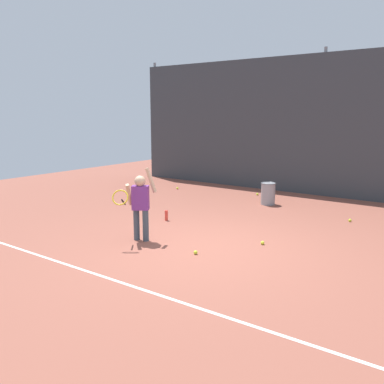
% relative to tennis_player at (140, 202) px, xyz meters
% --- Properties ---
extents(ground_plane, '(20.00, 20.00, 0.00)m').
position_rel_tennis_player_xyz_m(ground_plane, '(1.18, 0.38, -0.73)').
color(ground_plane, brown).
extents(court_line_baseline, '(9.00, 0.05, 0.00)m').
position_rel_tennis_player_xyz_m(court_line_baseline, '(1.18, -1.58, -0.72)').
color(court_line_baseline, white).
rests_on(court_line_baseline, ground).
extents(back_fence_windscreen, '(12.45, 0.08, 3.92)m').
position_rel_tennis_player_xyz_m(back_fence_windscreen, '(1.18, 6.13, 1.23)').
color(back_fence_windscreen, '#383D42').
rests_on(back_fence_windscreen, ground).
extents(fence_post_0, '(0.09, 0.09, 4.07)m').
position_rel_tennis_player_xyz_m(fence_post_0, '(-4.89, 6.19, 1.31)').
color(fence_post_0, slate).
rests_on(fence_post_0, ground).
extents(fence_post_1, '(0.09, 0.09, 4.07)m').
position_rel_tennis_player_xyz_m(fence_post_1, '(1.18, 6.19, 1.31)').
color(fence_post_1, slate).
rests_on(fence_post_1, ground).
extents(tennis_player, '(0.50, 0.83, 1.35)m').
position_rel_tennis_player_xyz_m(tennis_player, '(0.00, 0.00, 0.00)').
color(tennis_player, '#3F4C59').
rests_on(tennis_player, ground).
extents(ball_hopper, '(0.38, 0.38, 0.56)m').
position_rel_tennis_player_xyz_m(ball_hopper, '(0.57, 4.18, -0.44)').
color(ball_hopper, gray).
rests_on(ball_hopper, ground).
extents(water_bottle, '(0.07, 0.07, 0.22)m').
position_rel_tennis_player_xyz_m(water_bottle, '(-0.53, 1.40, -0.62)').
color(water_bottle, '#D83F33').
rests_on(water_bottle, ground).
extents(tennis_ball_0, '(0.07, 0.07, 0.07)m').
position_rel_tennis_player_xyz_m(tennis_ball_0, '(1.26, -0.03, -0.69)').
color(tennis_ball_0, '#CCE033').
rests_on(tennis_ball_0, ground).
extents(tennis_ball_1, '(0.07, 0.07, 0.07)m').
position_rel_tennis_player_xyz_m(tennis_ball_1, '(1.93, 1.08, -0.69)').
color(tennis_ball_1, '#CCE033').
rests_on(tennis_ball_1, ground).
extents(tennis_ball_2, '(0.07, 0.07, 0.07)m').
position_rel_tennis_player_xyz_m(tennis_ball_2, '(2.77, 3.61, -0.69)').
color(tennis_ball_2, '#CCE033').
rests_on(tennis_ball_2, ground).
extents(tennis_ball_3, '(0.07, 0.07, 0.07)m').
position_rel_tennis_player_xyz_m(tennis_ball_3, '(-0.19, 5.10, -0.69)').
color(tennis_ball_3, '#CCE033').
rests_on(tennis_ball_3, ground).
extents(tennis_ball_4, '(0.07, 0.07, 0.07)m').
position_rel_tennis_player_xyz_m(tennis_ball_4, '(-2.63, 4.53, -0.69)').
color(tennis_ball_4, '#CCE033').
rests_on(tennis_ball_4, ground).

